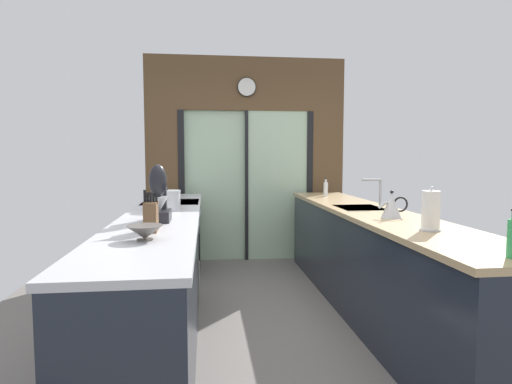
{
  "coord_description": "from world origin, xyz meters",
  "views": [
    {
      "loc": [
        -0.54,
        -3.25,
        1.4
      ],
      "look_at": [
        -0.08,
        0.6,
        1.07
      ],
      "focal_mm": 29.68,
      "sensor_mm": 36.0,
      "label": 1
    }
  ],
  "objects_px": {
    "oven_range": "(172,245)",
    "paper_towel_roll": "(431,211)",
    "mixing_bowl": "(145,232)",
    "stand_mixer": "(158,199)",
    "kettle": "(392,206)",
    "knife_block": "(151,216)",
    "stock_pot": "(167,200)",
    "soap_bottle_far": "(326,189)"
  },
  "relations": [
    {
      "from": "kettle",
      "to": "mixing_bowl",
      "type": "bearing_deg",
      "value": -159.22
    },
    {
      "from": "kettle",
      "to": "soap_bottle_far",
      "type": "xyz_separation_m",
      "value": [
        -0.0,
        1.82,
        -0.01
      ]
    },
    {
      "from": "mixing_bowl",
      "to": "stand_mixer",
      "type": "relative_size",
      "value": 0.5
    },
    {
      "from": "oven_range",
      "to": "stock_pot",
      "type": "distance_m",
      "value": 0.9
    },
    {
      "from": "mixing_bowl",
      "to": "stock_pot",
      "type": "height_order",
      "value": "stock_pot"
    },
    {
      "from": "stand_mixer",
      "to": "paper_towel_roll",
      "type": "bearing_deg",
      "value": -19.17
    },
    {
      "from": "oven_range",
      "to": "knife_block",
      "type": "xyz_separation_m",
      "value": [
        0.02,
        -1.78,
        0.56
      ]
    },
    {
      "from": "mixing_bowl",
      "to": "knife_block",
      "type": "bearing_deg",
      "value": 90.02
    },
    {
      "from": "mixing_bowl",
      "to": "soap_bottle_far",
      "type": "xyz_separation_m",
      "value": [
        1.78,
        2.5,
        0.04
      ]
    },
    {
      "from": "paper_towel_roll",
      "to": "stock_pot",
      "type": "bearing_deg",
      "value": 144.83
    },
    {
      "from": "mixing_bowl",
      "to": "knife_block",
      "type": "distance_m",
      "value": 0.28
    },
    {
      "from": "stock_pot",
      "to": "oven_range",
      "type": "bearing_deg",
      "value": 91.5
    },
    {
      "from": "knife_block",
      "to": "soap_bottle_far",
      "type": "height_order",
      "value": "knife_block"
    },
    {
      "from": "stand_mixer",
      "to": "stock_pot",
      "type": "bearing_deg",
      "value": 90.0
    },
    {
      "from": "stock_pot",
      "to": "paper_towel_roll",
      "type": "distance_m",
      "value": 2.18
    },
    {
      "from": "knife_block",
      "to": "stock_pot",
      "type": "relative_size",
      "value": 1.07
    },
    {
      "from": "oven_range",
      "to": "stock_pot",
      "type": "height_order",
      "value": "stock_pot"
    },
    {
      "from": "mixing_bowl",
      "to": "stand_mixer",
      "type": "xyz_separation_m",
      "value": [
        0.0,
        0.72,
        0.12
      ]
    },
    {
      "from": "oven_range",
      "to": "paper_towel_roll",
      "type": "xyz_separation_m",
      "value": [
        1.8,
        -1.96,
        0.59
      ]
    },
    {
      "from": "mixing_bowl",
      "to": "knife_block",
      "type": "height_order",
      "value": "knife_block"
    },
    {
      "from": "mixing_bowl",
      "to": "paper_towel_roll",
      "type": "relative_size",
      "value": 0.72
    },
    {
      "from": "kettle",
      "to": "stock_pot",
      "type": "bearing_deg",
      "value": 159.2
    },
    {
      "from": "kettle",
      "to": "stand_mixer",
      "type": "bearing_deg",
      "value": 178.66
    },
    {
      "from": "knife_block",
      "to": "stock_pot",
      "type": "bearing_deg",
      "value": 90.0
    },
    {
      "from": "oven_range",
      "to": "mixing_bowl",
      "type": "bearing_deg",
      "value": -89.49
    },
    {
      "from": "oven_range",
      "to": "stand_mixer",
      "type": "distance_m",
      "value": 1.48
    },
    {
      "from": "oven_range",
      "to": "mixing_bowl",
      "type": "height_order",
      "value": "mixing_bowl"
    },
    {
      "from": "soap_bottle_far",
      "to": "kettle",
      "type": "bearing_deg",
      "value": -89.92
    },
    {
      "from": "knife_block",
      "to": "soap_bottle_far",
      "type": "xyz_separation_m",
      "value": [
        1.78,
        2.22,
        -0.01
      ]
    },
    {
      "from": "mixing_bowl",
      "to": "kettle",
      "type": "xyz_separation_m",
      "value": [
        1.78,
        0.68,
        0.05
      ]
    },
    {
      "from": "soap_bottle_far",
      "to": "paper_towel_roll",
      "type": "distance_m",
      "value": 2.4
    },
    {
      "from": "stand_mixer",
      "to": "kettle",
      "type": "distance_m",
      "value": 1.78
    },
    {
      "from": "knife_block",
      "to": "stand_mixer",
      "type": "distance_m",
      "value": 0.44
    },
    {
      "from": "stock_pot",
      "to": "kettle",
      "type": "distance_m",
      "value": 1.91
    },
    {
      "from": "mixing_bowl",
      "to": "paper_towel_roll",
      "type": "distance_m",
      "value": 1.78
    },
    {
      "from": "stock_pot",
      "to": "soap_bottle_far",
      "type": "bearing_deg",
      "value": 32.68
    },
    {
      "from": "mixing_bowl",
      "to": "kettle",
      "type": "relative_size",
      "value": 0.86
    },
    {
      "from": "paper_towel_roll",
      "to": "oven_range",
      "type": "bearing_deg",
      "value": 132.56
    },
    {
      "from": "knife_block",
      "to": "oven_range",
      "type": "bearing_deg",
      "value": 90.59
    },
    {
      "from": "mixing_bowl",
      "to": "stand_mixer",
      "type": "height_order",
      "value": "stand_mixer"
    },
    {
      "from": "knife_block",
      "to": "stand_mixer",
      "type": "relative_size",
      "value": 0.64
    },
    {
      "from": "kettle",
      "to": "oven_range",
      "type": "bearing_deg",
      "value": 142.51
    }
  ]
}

